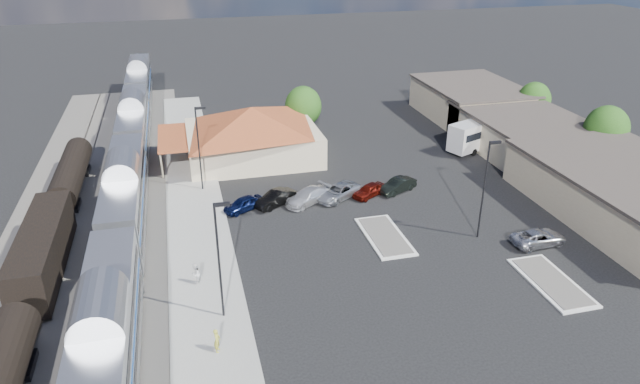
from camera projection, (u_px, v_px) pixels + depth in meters
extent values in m
plane|color=black|center=(348.00, 254.00, 47.94)|extent=(280.00, 280.00, 0.00)
cube|color=#4C4944|center=(94.00, 239.00, 50.21)|extent=(16.00, 100.00, 0.12)
cube|color=gray|center=(199.00, 237.00, 50.47)|extent=(5.50, 92.00, 0.18)
cube|color=silver|center=(107.00, 348.00, 32.77)|extent=(3.00, 20.00, 5.00)
cube|color=black|center=(114.00, 384.00, 33.93)|extent=(2.20, 16.00, 0.60)
cube|color=silver|center=(126.00, 196.00, 51.19)|extent=(3.00, 20.00, 5.00)
cube|color=black|center=(130.00, 223.00, 52.36)|extent=(2.20, 16.00, 0.60)
cube|color=silver|center=(135.00, 124.00, 69.62)|extent=(3.00, 20.00, 5.00)
cube|color=black|center=(138.00, 146.00, 70.78)|extent=(2.20, 16.00, 0.60)
cube|color=silver|center=(140.00, 83.00, 88.04)|extent=(3.00, 20.00, 5.00)
cube|color=black|center=(142.00, 100.00, 89.21)|extent=(2.20, 16.00, 0.60)
cube|color=black|center=(43.00, 249.00, 44.44)|extent=(2.80, 14.00, 3.60)
cube|color=black|center=(48.00, 270.00, 45.25)|extent=(2.20, 12.00, 0.60)
cylinder|color=black|center=(71.00, 172.00, 58.52)|extent=(2.80, 14.00, 2.80)
cube|color=black|center=(74.00, 188.00, 59.29)|extent=(2.20, 12.00, 0.60)
cube|color=#C2B18E|center=(253.00, 143.00, 67.22)|extent=(15.00, 12.00, 3.60)
pyramid|color=brown|center=(252.00, 118.00, 65.91)|extent=(15.30, 12.24, 2.60)
cube|color=brown|center=(172.00, 138.00, 64.54)|extent=(3.20, 9.60, 0.25)
cube|color=#C6B28C|center=(635.00, 196.00, 53.34)|extent=(14.00, 22.00, 4.20)
cube|color=#3F3833|center=(640.00, 174.00, 52.38)|extent=(14.40, 22.40, 0.30)
cube|color=#C6B28C|center=(526.00, 135.00, 69.17)|extent=(12.00, 18.00, 4.00)
cube|color=#3F3833|center=(529.00, 118.00, 68.26)|extent=(12.40, 18.40, 0.30)
cube|color=#C6B28C|center=(471.00, 102.00, 81.35)|extent=(12.00, 16.00, 4.50)
cube|color=#3F3833|center=(473.00, 85.00, 80.33)|extent=(12.40, 16.40, 0.30)
cube|color=silver|center=(385.00, 236.00, 50.56)|extent=(3.30, 7.50, 0.15)
cube|color=#4C4944|center=(385.00, 235.00, 50.52)|extent=(2.70, 6.90, 0.10)
cube|color=silver|center=(552.00, 282.00, 44.03)|extent=(3.30, 7.50, 0.15)
cube|color=#4C4944|center=(552.00, 281.00, 44.00)|extent=(2.70, 6.90, 0.10)
cylinder|color=black|center=(219.00, 263.00, 38.29)|extent=(0.16, 0.16, 9.00)
cube|color=black|center=(222.00, 204.00, 36.56)|extent=(1.00, 0.25, 0.22)
cylinder|color=black|center=(199.00, 150.00, 57.60)|extent=(0.16, 0.16, 9.00)
cube|color=black|center=(200.00, 108.00, 55.86)|extent=(1.00, 0.25, 0.22)
cylinder|color=black|center=(483.00, 191.00, 48.72)|extent=(0.16, 0.16, 9.00)
cube|color=black|center=(495.00, 143.00, 46.99)|extent=(1.00, 0.25, 0.22)
cylinder|color=#382314|center=(601.00, 152.00, 65.50)|extent=(0.30, 0.30, 2.86)
ellipsoid|color=#174413|center=(606.00, 129.00, 64.31)|extent=(4.94, 4.94, 5.46)
cylinder|color=#382314|center=(531.00, 118.00, 77.85)|extent=(0.30, 0.30, 2.55)
ellipsoid|color=#174413|center=(534.00, 100.00, 76.79)|extent=(4.41, 4.41, 4.87)
cylinder|color=#382314|center=(303.00, 126.00, 74.35)|extent=(0.30, 0.30, 2.73)
ellipsoid|color=#174413|center=(303.00, 106.00, 73.22)|extent=(4.71, 4.71, 5.21)
imported|color=#B0B1B8|center=(539.00, 238.00, 49.12)|extent=(4.98, 2.52, 1.35)
cube|color=white|center=(486.00, 131.00, 70.33)|extent=(11.63, 6.71, 3.27)
cube|color=black|center=(487.00, 128.00, 70.16)|extent=(10.79, 6.40, 0.87)
cylinder|color=black|center=(512.00, 139.00, 72.40)|extent=(0.91, 0.60, 0.87)
cylinder|color=black|center=(498.00, 135.00, 74.03)|extent=(0.91, 0.60, 0.87)
cylinder|color=black|center=(474.00, 152.00, 68.33)|extent=(0.91, 0.60, 0.87)
cylinder|color=black|center=(459.00, 147.00, 69.96)|extent=(0.91, 0.60, 0.87)
imported|color=gold|center=(217.00, 340.00, 36.43)|extent=(0.55, 0.70, 1.69)
imported|color=silver|center=(195.00, 274.00, 43.31)|extent=(0.87, 0.99, 1.73)
imported|color=#0C153E|center=(244.00, 204.00, 55.05)|extent=(4.38, 3.31, 1.39)
imported|color=black|center=(276.00, 198.00, 56.00)|extent=(4.73, 3.62, 1.50)
imported|color=silver|center=(308.00, 196.00, 56.46)|extent=(5.50, 4.42, 1.49)
imported|color=#999DA2|center=(338.00, 192.00, 57.45)|extent=(5.72, 4.85, 1.46)
imported|color=maroon|center=(369.00, 190.00, 57.93)|extent=(4.19, 3.32, 1.34)
imported|color=black|center=(398.00, 185.00, 58.89)|extent=(4.57, 3.24, 1.43)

